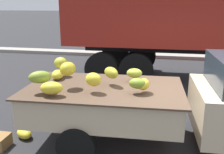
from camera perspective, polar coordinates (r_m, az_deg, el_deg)
The scene contains 4 objects.
ground at distance 5.19m, azimuth 15.75°, elevation -13.99°, with size 220.00×220.00×0.00m, color #28282B.
curb_strip at distance 13.12m, azimuth 13.68°, elevation 4.46°, with size 80.00×0.80×0.16m, color gray.
pickup_truck at distance 4.81m, azimuth 21.96°, elevation -5.39°, with size 5.06×2.02×1.70m.
fallen_banana_bunch_near_tailgate at distance 5.45m, azimuth -18.78°, elevation -11.66°, with size 0.39×0.24×0.19m, color yellow.
Camera 1 is at (-0.44, -4.52, 2.51)m, focal length 41.52 mm.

